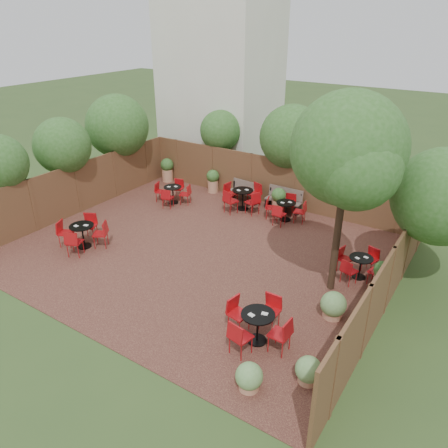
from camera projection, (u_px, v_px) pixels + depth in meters
The scene contains 13 objects.
ground at pixel (201, 252), 14.58m from camera, with size 80.00×80.00×0.00m, color #354F23.
courtyard_paving at pixel (201, 252), 14.57m from camera, with size 12.00×10.00×0.02m, color #391B17.
fence_back at pixel (272, 181), 17.90m from camera, with size 12.00×0.08×2.00m, color brown.
fence_left at pixel (77, 189), 17.10m from camera, with size 0.08×10.00×2.00m, color brown.
fence_right at pixel (388, 281), 11.18m from camera, with size 0.08×10.00×2.00m, color brown.
neighbour_building at pixel (221, 87), 21.07m from camera, with size 5.00×4.00×8.00m, color silver.
overhang_foliage at pixel (216, 147), 16.18m from camera, with size 15.89×10.39×2.72m.
courtyard_tree at pixel (347, 155), 10.89m from camera, with size 2.99×2.93×5.62m.
park_bench_left at pixel (245, 191), 18.37m from camera, with size 1.40×0.55×0.85m.
park_bench_right at pixel (284, 199), 17.45m from camera, with size 1.50×0.49×0.93m.
bistro_tables at pixel (222, 230), 15.01m from camera, with size 10.04×8.35×0.95m.
planters at pixel (236, 194), 17.74m from camera, with size 11.56×4.27×1.10m.
low_shrubs at pixel (305, 341), 10.10m from camera, with size 1.56×3.94×0.73m.
Camera 1 is at (7.61, -10.21, 7.20)m, focal length 34.79 mm.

